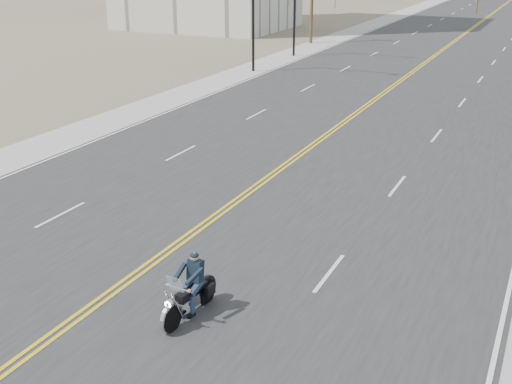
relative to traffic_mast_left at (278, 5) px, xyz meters
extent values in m
plane|color=#776D56|center=(8.98, -32.00, -4.94)|extent=(400.00, 400.00, 0.00)
cube|color=#303033|center=(8.98, 38.00, -4.93)|extent=(20.00, 200.00, 0.01)
cube|color=#A5A5A0|center=(-2.52, 38.00, -4.93)|extent=(3.00, 200.00, 0.01)
cylinder|color=black|center=(-2.02, 0.00, -1.44)|extent=(0.20, 0.20, 7.00)
cylinder|color=black|center=(-2.02, 8.00, -1.44)|extent=(0.20, 0.20, 7.00)
camera|label=1|loc=(19.18, -43.78, 3.94)|focal=45.00mm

